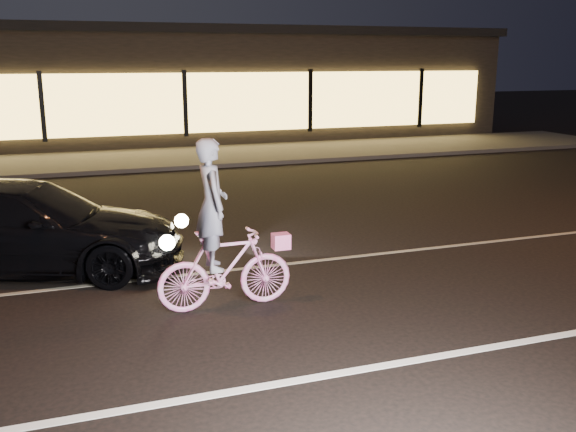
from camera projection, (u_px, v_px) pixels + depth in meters
name	position (u px, v px, depth m)	size (l,w,h in m)	color
ground	(399.00, 303.00, 8.28)	(90.00, 90.00, 0.00)	black
lane_stripe_near	(467.00, 351.00, 6.91)	(60.00, 0.12, 0.01)	silver
lane_stripe_far	(337.00, 258.00, 10.12)	(60.00, 0.10, 0.01)	gray
sidewalk	(198.00, 157.00, 20.18)	(30.00, 4.00, 0.12)	#383533
storefront	(165.00, 82.00, 25.15)	(25.40, 8.42, 4.20)	black
cyclist	(222.00, 250.00, 7.94)	(1.72, 0.59, 2.16)	#FF31AD
sedan	(26.00, 227.00, 9.40)	(4.93, 3.27, 1.33)	black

